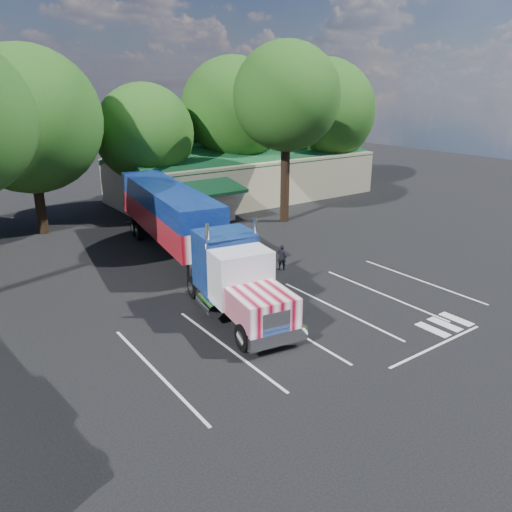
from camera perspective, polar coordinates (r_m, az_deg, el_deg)
ground at (r=27.21m, az=-4.44°, el=-3.41°), size 120.00×120.00×0.00m
event_hall at (r=48.27m, az=-1.64°, el=9.29°), size 24.20×14.12×5.55m
tree_row_c at (r=38.67m, az=-24.60°, el=13.93°), size 10.00×10.00×13.05m
tree_row_d at (r=42.76m, az=-12.62°, el=13.51°), size 8.00×8.00×10.60m
tree_row_e at (r=47.38m, az=-2.61°, el=16.24°), size 9.60×9.60×12.90m
tree_row_f at (r=52.65m, az=7.66°, el=16.05°), size 10.40×10.40×13.00m
tree_near_right at (r=38.77m, az=3.51°, el=17.66°), size 8.00×8.00×13.50m
semi_truck at (r=29.68m, az=-8.42°, el=3.56°), size 6.04×21.66×4.51m
woman at (r=29.34m, az=2.97°, el=-0.10°), size 0.61×0.66×1.52m
bicycle at (r=34.41m, az=-5.85°, el=2.20°), size 1.42×1.81×0.92m
silver_sedan at (r=43.01m, az=-3.21°, el=6.13°), size 5.09×2.96×1.58m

